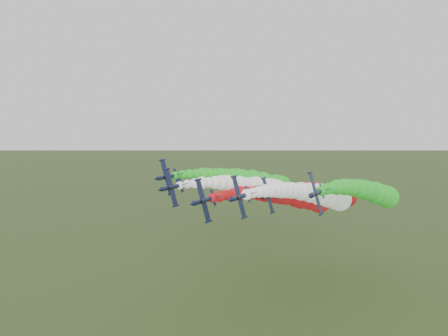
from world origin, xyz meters
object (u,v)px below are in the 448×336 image
at_px(jet_inner_right, 321,195).
at_px(jet_trail, 329,194).
at_px(jet_lead, 296,197).
at_px(jet_outer_right, 372,193).
at_px(jet_inner_left, 267,189).
at_px(jet_outer_left, 259,181).

xyz_separation_m(jet_inner_right, jet_trail, (-1.51, 16.80, -1.86)).
bearing_deg(jet_lead, jet_outer_right, 29.47).
distance_m(jet_outer_right, jet_trail, 20.95).
relative_size(jet_inner_left, jet_trail, 1.01).
bearing_deg(jet_outer_left, jet_inner_left, -49.78).
xyz_separation_m(jet_lead, jet_outer_right, (21.97, 12.41, 1.52)).
distance_m(jet_inner_left, jet_outer_left, 9.51).
xyz_separation_m(jet_inner_right, jet_outer_right, (15.65, 5.22, 1.38)).
bearing_deg(jet_outer_left, jet_outer_right, -3.68).
height_order(jet_lead, jet_outer_left, jet_outer_left).
bearing_deg(jet_inner_right, jet_lead, -131.31).
bearing_deg(jet_lead, jet_trail, 78.66).
bearing_deg(jet_lead, jet_inner_left, 150.01).
distance_m(jet_lead, jet_inner_right, 9.57).
height_order(jet_inner_right, jet_outer_left, jet_outer_left).
distance_m(jet_lead, jet_outer_left, 25.03).
distance_m(jet_inner_right, jet_outer_right, 16.56).
bearing_deg(jet_outer_right, jet_trail, 145.99).
xyz_separation_m(jet_inner_left, jet_inner_right, (20.05, -0.74, -0.90)).
height_order(jet_outer_left, jet_outer_right, jet_outer_left).
bearing_deg(jet_inner_left, jet_lead, -29.99).
xyz_separation_m(jet_outer_left, jet_trail, (24.61, 8.89, -4.27)).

